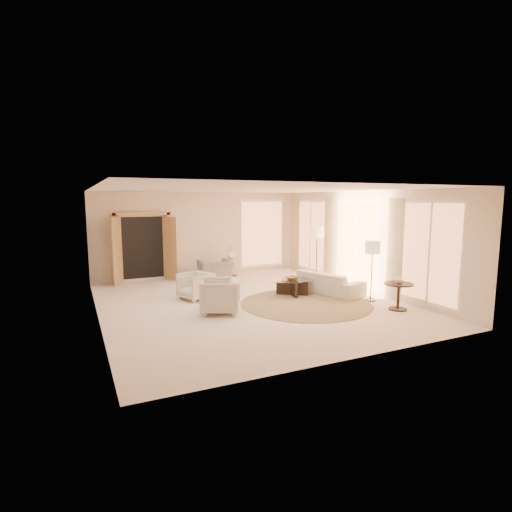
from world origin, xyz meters
name	(u,v)px	position (x,y,z in m)	size (l,w,h in m)	color
room	(248,247)	(0.00, 0.00, 1.40)	(7.04, 8.04, 2.83)	#F3DFCC
windows_right	(358,242)	(3.45, 0.10, 1.35)	(0.10, 6.40, 2.40)	#EF995F
window_back_corner	(262,234)	(2.30, 3.95, 1.35)	(1.70, 0.10, 2.40)	#EF995F
curtains_right	(337,241)	(3.40, 1.00, 1.30)	(0.06, 5.20, 2.60)	tan
french_doors	(144,248)	(-1.90, 3.82, 1.07)	(1.95, 0.66, 2.16)	tan
area_rug	(306,304)	(1.24, -0.73, 0.01)	(3.23, 3.23, 0.01)	#4A3C27
sofa	(327,282)	(2.39, 0.04, 0.30)	(2.04, 0.80, 0.59)	beige
armchair_left	(196,285)	(-1.09, 0.87, 0.38)	(0.73, 0.69, 0.75)	beige
armchair_right	(220,294)	(-0.95, -0.57, 0.43)	(0.84, 0.78, 0.86)	beige
accent_chair	(215,267)	(0.16, 3.03, 0.44)	(1.00, 0.65, 0.87)	gray
coffee_table	(292,285)	(1.39, 0.21, 0.27)	(1.47, 1.47, 0.42)	black
end_table	(398,292)	(2.90, -2.09, 0.43)	(0.67, 0.67, 0.63)	black
side_table	(231,265)	(0.86, 3.40, 0.38)	(0.54, 0.54, 0.62)	black
floor_lamp_near	(317,235)	(2.90, 1.35, 1.48)	(0.42, 0.42, 1.74)	black
floor_lamp_far	(373,250)	(2.90, -1.15, 1.30)	(0.37, 0.37, 1.53)	black
bowl	(292,278)	(1.39, 0.21, 0.47)	(0.37, 0.37, 0.09)	brown
end_vase	(399,280)	(2.90, -2.09, 0.72)	(0.18, 0.18, 0.19)	white
side_vase	(231,254)	(0.86, 3.40, 0.74)	(0.24, 0.24, 0.25)	white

